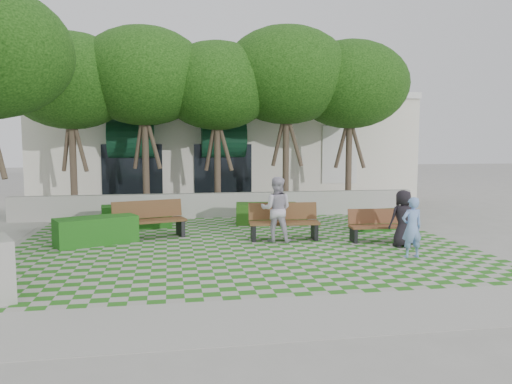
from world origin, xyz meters
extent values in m
plane|color=gray|center=(0.00, 0.00, 0.00)|extent=(90.00, 90.00, 0.00)
plane|color=#2B721E|center=(0.00, 1.00, 0.01)|extent=(12.00, 12.00, 0.00)
cube|color=#9E9B93|center=(0.00, -4.70, 0.01)|extent=(16.00, 2.00, 0.01)
cube|color=#9E9B93|center=(0.00, 6.20, 0.45)|extent=(15.00, 0.36, 0.90)
cube|color=brown|center=(3.94, 0.79, 0.43)|extent=(1.76, 0.65, 0.06)
cube|color=brown|center=(3.95, 1.04, 0.69)|extent=(1.73, 0.24, 0.43)
cube|color=black|center=(3.17, 0.84, 0.21)|extent=(0.13, 0.49, 0.42)
cube|color=black|center=(4.70, 0.74, 0.21)|extent=(0.13, 0.49, 0.42)
cube|color=brown|center=(1.31, 1.48, 0.50)|extent=(2.04, 0.77, 0.07)
cube|color=brown|center=(1.34, 1.77, 0.80)|extent=(2.00, 0.30, 0.50)
cube|color=black|center=(0.43, 1.55, 0.24)|extent=(0.15, 0.56, 0.49)
cube|color=black|center=(2.20, 1.41, 0.24)|extent=(0.15, 0.56, 0.49)
cube|color=#4F321B|center=(-2.48, 2.39, 0.52)|extent=(2.16, 1.17, 0.07)
cube|color=#4F321B|center=(-2.56, 2.68, 0.83)|extent=(2.03, 0.70, 0.52)
cube|color=black|center=(-3.37, 2.15, 0.25)|extent=(0.27, 0.58, 0.51)
cube|color=black|center=(-1.60, 2.64, 0.25)|extent=(0.27, 0.58, 0.51)
cube|color=#164913|center=(4.71, 2.68, 0.31)|extent=(1.85, 0.94, 0.62)
cube|color=#1F4A13|center=(1.35, 4.27, 0.36)|extent=(2.16, 1.13, 0.72)
cube|color=#174B14|center=(-2.98, 4.24, 0.38)|extent=(2.28, 1.20, 0.76)
cube|color=#195216|center=(-3.92, 1.84, 0.38)|extent=(2.31, 1.67, 0.75)
imported|color=#7BA0E1|center=(3.88, -1.16, 0.74)|extent=(0.57, 0.40, 1.49)
imported|color=black|center=(4.24, 0.04, 0.77)|extent=(0.78, 0.53, 1.53)
imported|color=silver|center=(1.05, 1.33, 0.92)|extent=(1.05, 0.92, 1.84)
cylinder|color=#47382B|center=(-5.50, 7.60, 1.82)|extent=(0.26, 0.26, 3.64)
ellipsoid|color=#1E4C11|center=(-5.50, 7.60, 5.07)|extent=(4.80, 4.80, 3.60)
cylinder|color=#47382B|center=(-2.80, 7.60, 1.90)|extent=(0.26, 0.26, 3.81)
ellipsoid|color=#1E4C11|center=(-2.80, 7.60, 5.30)|extent=(5.00, 5.00, 3.75)
cylinder|color=#47382B|center=(0.00, 7.60, 1.79)|extent=(0.26, 0.26, 3.58)
ellipsoid|color=#1E4C11|center=(0.00, 7.60, 4.99)|extent=(4.60, 4.60, 3.45)
cylinder|color=#47382B|center=(2.80, 7.60, 1.96)|extent=(0.26, 0.26, 3.92)
ellipsoid|color=#1E4C11|center=(2.80, 7.60, 5.46)|extent=(5.20, 5.20, 3.90)
cylinder|color=#47382B|center=(5.50, 7.60, 1.85)|extent=(0.26, 0.26, 3.70)
ellipsoid|color=#1E4C11|center=(5.50, 7.60, 5.15)|extent=(4.80, 4.80, 3.60)
cube|color=silver|center=(1.00, 14.20, 2.50)|extent=(18.00, 8.00, 5.00)
cube|color=white|center=(1.00, 10.20, 5.00)|extent=(18.00, 0.30, 0.30)
cube|color=black|center=(6.00, 10.18, 2.20)|extent=(1.40, 0.10, 2.40)
cylinder|color=#0F3923|center=(-3.50, 10.18, 3.00)|extent=(3.00, 1.80, 1.80)
cube|color=black|center=(-3.50, 10.18, 1.60)|extent=(2.60, 0.08, 2.20)
cylinder|color=#0F3923|center=(0.50, 10.18, 3.00)|extent=(3.00, 1.80, 1.80)
cube|color=black|center=(0.50, 10.18, 1.60)|extent=(2.60, 0.08, 2.20)
camera|label=1|loc=(-1.90, -12.28, 2.83)|focal=35.00mm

